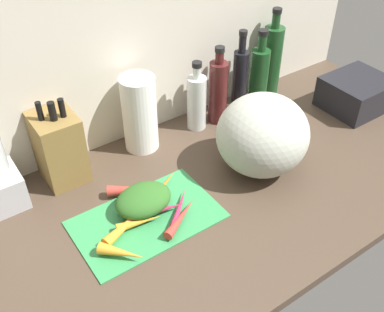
{
  "coord_description": "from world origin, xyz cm",
  "views": [
    {
      "loc": [
        -65.15,
        -76.94,
        91.17
      ],
      "look_at": [
        -9.65,
        2.86,
        12.62
      ],
      "focal_mm": 42.49,
      "sensor_mm": 36.0,
      "label": 1
    }
  ],
  "objects_px": {
    "cutting_board": "(147,219)",
    "carrot_3": "(160,190)",
    "carrot_5": "(130,223)",
    "bottle_2": "(240,80)",
    "carrot_2": "(156,211)",
    "dish_rack": "(356,93)",
    "bottle_4": "(271,59)",
    "paper_towel_roll": "(140,114)",
    "bottle_0": "(197,101)",
    "carrot_0": "(181,217)",
    "carrot_4": "(180,207)",
    "carrot_1": "(139,190)",
    "bottle_3": "(259,75)",
    "bottle_1": "(218,91)",
    "winter_squash": "(262,135)",
    "carrot_6": "(139,222)",
    "knife_block": "(59,147)",
    "carrot_7": "(121,253)"
  },
  "relations": [
    {
      "from": "cutting_board",
      "to": "carrot_3",
      "type": "bearing_deg",
      "value": 38.11
    },
    {
      "from": "carrot_5",
      "to": "bottle_2",
      "type": "distance_m",
      "value": 0.67
    },
    {
      "from": "carrot_2",
      "to": "dish_rack",
      "type": "bearing_deg",
      "value": 4.08
    },
    {
      "from": "carrot_5",
      "to": "bottle_4",
      "type": "relative_size",
      "value": 0.54
    },
    {
      "from": "paper_towel_roll",
      "to": "bottle_0",
      "type": "bearing_deg",
      "value": -3.14
    },
    {
      "from": "bottle_0",
      "to": "carrot_0",
      "type": "bearing_deg",
      "value": -130.53
    },
    {
      "from": "cutting_board",
      "to": "carrot_4",
      "type": "height_order",
      "value": "carrot_4"
    },
    {
      "from": "carrot_1",
      "to": "carrot_5",
      "type": "relative_size",
      "value": 1.01
    },
    {
      "from": "carrot_2",
      "to": "bottle_3",
      "type": "distance_m",
      "value": 0.69
    },
    {
      "from": "paper_towel_roll",
      "to": "bottle_1",
      "type": "bearing_deg",
      "value": -4.12
    },
    {
      "from": "bottle_1",
      "to": "bottle_4",
      "type": "xyz_separation_m",
      "value": [
        0.28,
        0.05,
        0.02
      ]
    },
    {
      "from": "winter_squash",
      "to": "bottle_3",
      "type": "distance_m",
      "value": 0.38
    },
    {
      "from": "paper_towel_roll",
      "to": "dish_rack",
      "type": "relative_size",
      "value": 1.12
    },
    {
      "from": "carrot_3",
      "to": "bottle_2",
      "type": "distance_m",
      "value": 0.53
    },
    {
      "from": "winter_squash",
      "to": "carrot_5",
      "type": "bearing_deg",
      "value": 179.85
    },
    {
      "from": "carrot_5",
      "to": "carrot_6",
      "type": "bearing_deg",
      "value": -22.29
    },
    {
      "from": "carrot_6",
      "to": "winter_squash",
      "type": "xyz_separation_m",
      "value": [
        0.43,
        0.01,
        0.1
      ]
    },
    {
      "from": "carrot_5",
      "to": "paper_towel_roll",
      "type": "bearing_deg",
      "value": 55.0
    },
    {
      "from": "carrot_0",
      "to": "bottle_2",
      "type": "bearing_deg",
      "value": 35.69
    },
    {
      "from": "carrot_0",
      "to": "dish_rack",
      "type": "relative_size",
      "value": 0.66
    },
    {
      "from": "carrot_2",
      "to": "bottle_1",
      "type": "bearing_deg",
      "value": 33.72
    },
    {
      "from": "bottle_0",
      "to": "bottle_3",
      "type": "xyz_separation_m",
      "value": [
        0.27,
        0.0,
        0.01
      ]
    },
    {
      "from": "dish_rack",
      "to": "knife_block",
      "type": "bearing_deg",
      "value": 166.74
    },
    {
      "from": "carrot_6",
      "to": "carrot_7",
      "type": "height_order",
      "value": "carrot_7"
    },
    {
      "from": "carrot_4",
      "to": "winter_squash",
      "type": "height_order",
      "value": "winter_squash"
    },
    {
      "from": "bottle_4",
      "to": "dish_rack",
      "type": "relative_size",
      "value": 1.46
    },
    {
      "from": "carrot_0",
      "to": "carrot_5",
      "type": "height_order",
      "value": "carrot_5"
    },
    {
      "from": "carrot_4",
      "to": "bottle_1",
      "type": "height_order",
      "value": "bottle_1"
    },
    {
      "from": "knife_block",
      "to": "bottle_3",
      "type": "height_order",
      "value": "bottle_3"
    },
    {
      "from": "bottle_1",
      "to": "bottle_2",
      "type": "distance_m",
      "value": 0.1
    },
    {
      "from": "bottle_3",
      "to": "cutting_board",
      "type": "bearing_deg",
      "value": -155.95
    },
    {
      "from": "cutting_board",
      "to": "bottle_2",
      "type": "distance_m",
      "value": 0.63
    },
    {
      "from": "paper_towel_roll",
      "to": "bottle_4",
      "type": "height_order",
      "value": "bottle_4"
    },
    {
      "from": "dish_rack",
      "to": "bottle_4",
      "type": "bearing_deg",
      "value": 124.44
    },
    {
      "from": "carrot_6",
      "to": "bottle_1",
      "type": "bearing_deg",
      "value": 31.0
    },
    {
      "from": "cutting_board",
      "to": "paper_towel_roll",
      "type": "height_order",
      "value": "paper_towel_roll"
    },
    {
      "from": "carrot_3",
      "to": "bottle_4",
      "type": "bearing_deg",
      "value": 21.71
    },
    {
      "from": "carrot_2",
      "to": "bottle_2",
      "type": "relative_size",
      "value": 0.53
    },
    {
      "from": "carrot_0",
      "to": "carrot_3",
      "type": "distance_m",
      "value": 0.13
    },
    {
      "from": "carrot_3",
      "to": "dish_rack",
      "type": "relative_size",
      "value": 0.77
    },
    {
      "from": "carrot_0",
      "to": "winter_squash",
      "type": "distance_m",
      "value": 0.35
    },
    {
      "from": "dish_rack",
      "to": "winter_squash",
      "type": "bearing_deg",
      "value": -173.19
    },
    {
      "from": "cutting_board",
      "to": "bottle_1",
      "type": "distance_m",
      "value": 0.54
    },
    {
      "from": "knife_block",
      "to": "bottle_2",
      "type": "xyz_separation_m",
      "value": [
        0.66,
        -0.02,
        0.02
      ]
    },
    {
      "from": "carrot_1",
      "to": "carrot_3",
      "type": "relative_size",
      "value": 1.03
    },
    {
      "from": "carrot_6",
      "to": "knife_block",
      "type": "relative_size",
      "value": 0.45
    },
    {
      "from": "carrot_6",
      "to": "carrot_1",
      "type": "bearing_deg",
      "value": 60.58
    },
    {
      "from": "bottle_0",
      "to": "paper_towel_roll",
      "type": "bearing_deg",
      "value": 176.86
    },
    {
      "from": "carrot_3",
      "to": "cutting_board",
      "type": "bearing_deg",
      "value": -141.89
    },
    {
      "from": "bottle_2",
      "to": "dish_rack",
      "type": "distance_m",
      "value": 0.44
    }
  ]
}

